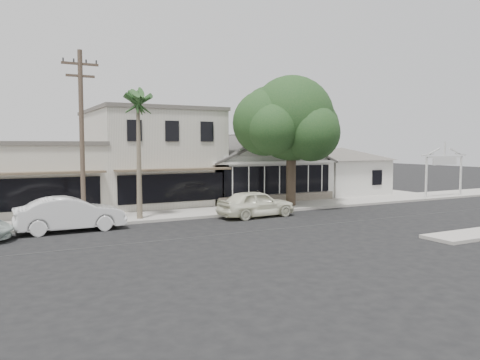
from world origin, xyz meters
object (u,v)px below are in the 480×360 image
utility_pole (82,134)px  car_1 (70,214)px  arch_sign (445,159)px  shade_tree (288,121)px  car_0 (256,204)px

utility_pole → car_1: (-0.78, -0.89, -3.94)m
arch_sign → shade_tree: size_ratio=0.47×
shade_tree → arch_sign: bearing=-6.3°
car_0 → car_1: (-10.30, 0.35, 0.05)m
arch_sign → car_1: 28.29m
car_0 → shade_tree: (4.13, 2.85, 5.03)m
car_1 → utility_pole: bearing=-42.0°
car_0 → car_1: car_1 is taller
arch_sign → shade_tree: (-13.74, 1.51, 2.67)m
car_0 → shade_tree: size_ratio=0.53×
utility_pole → shade_tree: (13.66, 1.61, 1.04)m
car_1 → shade_tree: bearing=-81.2°
arch_sign → utility_pole: 27.45m
arch_sign → car_0: size_ratio=0.88×
shade_tree → car_1: bearing=-170.2°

